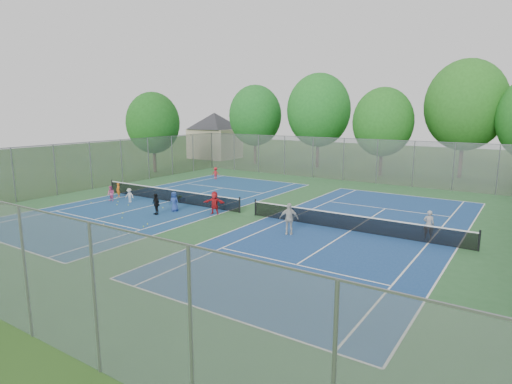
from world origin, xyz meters
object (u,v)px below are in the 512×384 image
Objects in this scene: instructor at (429,224)px; ball_hopper at (180,199)px; ball_crate at (181,200)px; net_left at (169,195)px; net_right at (351,223)px.

ball_hopper is at bearing -11.15° from instructor.
instructor reaches higher than ball_crate.
net_left reaches higher than ball_hopper.
net_left is at bearing -158.02° from ball_hopper.
instructor is (17.03, 0.52, 0.59)m from ball_crate.
instructor is at bearing 1.96° from ball_hopper.
ball_crate is 0.26× the size of instructor.
ball_crate is 17.04m from instructor.
ball_crate is at bearing 37.23° from ball_hopper.
ball_crate is 0.82× the size of ball_hopper.
ball_hopper is (0.78, 0.31, -0.21)m from net_left.
instructor is (17.11, 0.59, 0.52)m from ball_hopper.
ball_hopper is at bearing 178.64° from net_right.
ball_hopper is 0.32× the size of instructor.
ball_crate is at bearing 23.72° from net_left.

